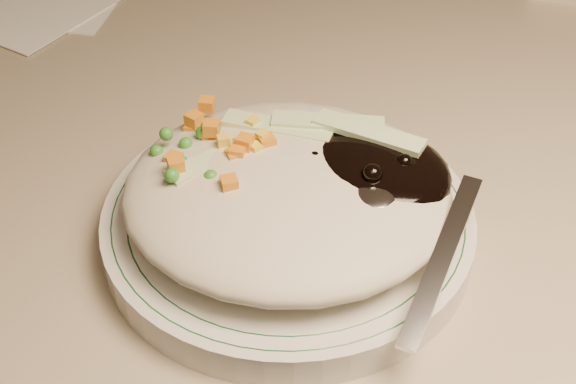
# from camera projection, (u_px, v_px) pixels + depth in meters

# --- Properties ---
(desk) EXTENTS (1.40, 0.70, 0.74)m
(desk) POSITION_uv_depth(u_px,v_px,m) (392.00, 232.00, 0.79)
(desk) COLOR gray
(desk) RESTS_ON ground
(plate) EXTENTS (0.22, 0.22, 0.02)m
(plate) POSITION_uv_depth(u_px,v_px,m) (288.00, 224.00, 0.49)
(plate) COLOR silver
(plate) RESTS_ON desk
(plate_rim) EXTENTS (0.21, 0.21, 0.00)m
(plate_rim) POSITION_uv_depth(u_px,v_px,m) (288.00, 212.00, 0.48)
(plate_rim) COLOR #144723
(plate_rim) RESTS_ON plate
(meal) EXTENTS (0.21, 0.19, 0.05)m
(meal) POSITION_uv_depth(u_px,v_px,m) (295.00, 186.00, 0.47)
(meal) COLOR #BBB098
(meal) RESTS_ON plate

